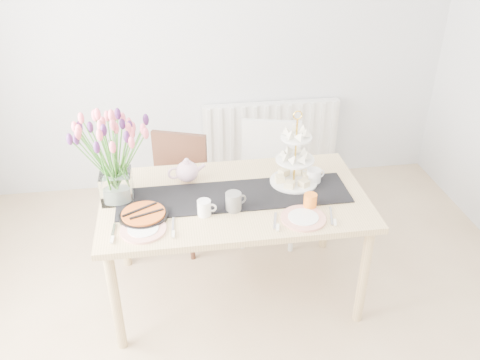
{
  "coord_description": "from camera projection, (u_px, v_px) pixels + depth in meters",
  "views": [
    {
      "loc": [
        -0.37,
        -1.81,
        2.4
      ],
      "look_at": [
        0.0,
        0.71,
        0.89
      ],
      "focal_mm": 38.0,
      "sensor_mm": 36.0,
      "label": 1
    }
  ],
  "objects": [
    {
      "name": "room_shell",
      "position": [
        264.0,
        181.0,
        2.15
      ],
      "size": [
        4.5,
        4.5,
        4.5
      ],
      "color": "tan",
      "rests_on": "ground"
    },
    {
      "name": "radiator",
      "position": [
        271.0,
        134.0,
        4.51
      ],
      "size": [
        1.2,
        0.08,
        0.6
      ],
      "primitive_type": "cube",
      "color": "white",
      "rests_on": "room_shell"
    },
    {
      "name": "dining_table",
      "position": [
        234.0,
        207.0,
        3.11
      ],
      "size": [
        1.6,
        0.9,
        0.75
      ],
      "color": "tan",
      "rests_on": "ground"
    },
    {
      "name": "chair_brown",
      "position": [
        177.0,
        182.0,
        3.74
      ],
      "size": [
        0.53,
        0.53,
        0.83
      ],
      "rotation": [
        0.0,
        0.0,
        -0.36
      ],
      "color": "#3D2016",
      "rests_on": "ground"
    },
    {
      "name": "chair_white",
      "position": [
        270.0,
        172.0,
        3.79
      ],
      "size": [
        0.53,
        0.53,
        0.89
      ],
      "rotation": [
        0.0,
        0.0,
        -0.24
      ],
      "color": "silver",
      "rests_on": "ground"
    },
    {
      "name": "table_runner",
      "position": [
        234.0,
        196.0,
        3.07
      ],
      "size": [
        1.4,
        0.35,
        0.01
      ],
      "primitive_type": "cube",
      "color": "black",
      "rests_on": "dining_table"
    },
    {
      "name": "tulip_vase",
      "position": [
        111.0,
        145.0,
        2.86
      ],
      "size": [
        0.67,
        0.67,
        0.57
      ],
      "rotation": [
        0.0,
        0.0,
        0.26
      ],
      "color": "silver",
      "rests_on": "dining_table"
    },
    {
      "name": "cake_stand",
      "position": [
        295.0,
        166.0,
        3.14
      ],
      "size": [
        0.3,
        0.3,
        0.44
      ],
      "rotation": [
        0.0,
        0.0,
        0.41
      ],
      "color": "gold",
      "rests_on": "dining_table"
    },
    {
      "name": "teapot",
      "position": [
        187.0,
        171.0,
        3.19
      ],
      "size": [
        0.26,
        0.22,
        0.15
      ],
      "primitive_type": null,
      "rotation": [
        0.0,
        0.0,
        0.13
      ],
      "color": "white",
      "rests_on": "dining_table"
    },
    {
      "name": "cream_jug",
      "position": [
        314.0,
        176.0,
        3.19
      ],
      "size": [
        0.11,
        0.11,
        0.09
      ],
      "primitive_type": "cylinder",
      "rotation": [
        0.0,
        0.0,
        0.28
      ],
      "color": "white",
      "rests_on": "dining_table"
    },
    {
      "name": "tart_tin",
      "position": [
        144.0,
        215.0,
        2.87
      ],
      "size": [
        0.28,
        0.28,
        0.03
      ],
      "rotation": [
        0.0,
        0.0,
        0.1
      ],
      "color": "black",
      "rests_on": "dining_table"
    },
    {
      "name": "mug_grey",
      "position": [
        233.0,
        202.0,
        2.92
      ],
      "size": [
        0.12,
        0.12,
        0.11
      ],
      "primitive_type": "cylinder",
      "rotation": [
        0.0,
        0.0,
        0.34
      ],
      "color": "slate",
      "rests_on": "dining_table"
    },
    {
      "name": "mug_white",
      "position": [
        204.0,
        208.0,
        2.88
      ],
      "size": [
        0.09,
        0.09,
        0.09
      ],
      "primitive_type": "cylinder",
      "rotation": [
        0.0,
        0.0,
        -0.14
      ],
      "color": "white",
      "rests_on": "dining_table"
    },
    {
      "name": "mug_orange",
      "position": [
        310.0,
        201.0,
        2.94
      ],
      "size": [
        0.11,
        0.11,
        0.09
      ],
      "primitive_type": "cylinder",
      "rotation": [
        0.0,
        0.0,
        0.94
      ],
      "color": "orange",
      "rests_on": "dining_table"
    },
    {
      "name": "plate_left",
      "position": [
        143.0,
        230.0,
        2.77
      ],
      "size": [
        0.27,
        0.27,
        0.01
      ],
      "primitive_type": "cylinder",
      "rotation": [
        0.0,
        0.0,
        -0.06
      ],
      "color": "white",
      "rests_on": "dining_table"
    },
    {
      "name": "plate_right",
      "position": [
        303.0,
        218.0,
        2.86
      ],
      "size": [
        0.31,
        0.31,
        0.01
      ],
      "primitive_type": "cylinder",
      "rotation": [
        0.0,
        0.0,
        -0.25
      ],
      "color": "silver",
      "rests_on": "dining_table"
    }
  ]
}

